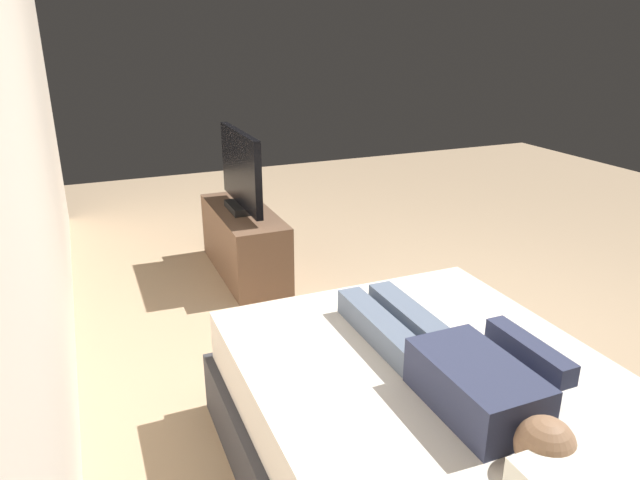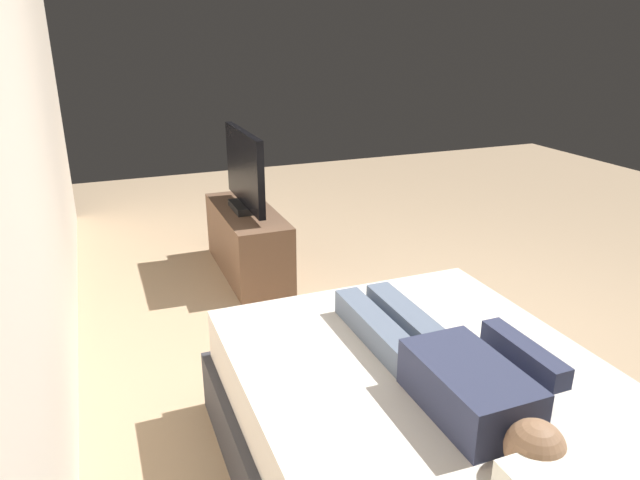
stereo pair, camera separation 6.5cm
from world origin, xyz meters
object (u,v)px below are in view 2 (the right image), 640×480
tv (245,172)px  tv_stand (248,241)px  person (450,369)px  bed (445,455)px  remote (511,345)px

tv → tv_stand: bearing=0.0°
person → bed: bearing=162.2°
person → remote: person is taller
tv_stand → tv: (-0.00, 0.00, 0.53)m
remote → tv: tv is taller
tv → bed: bearing=-178.1°
tv → remote: bearing=-168.2°
bed → tv: tv is taller
bed → remote: size_ratio=13.44×
remote → tv_stand: (2.38, 0.50, -0.30)m
remote → tv: bearing=11.8°
bed → tv_stand: bearing=1.9°
tv_stand → tv: bearing=180.0°
bed → tv: (2.56, 0.08, 0.52)m
bed → tv: size_ratio=2.29×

